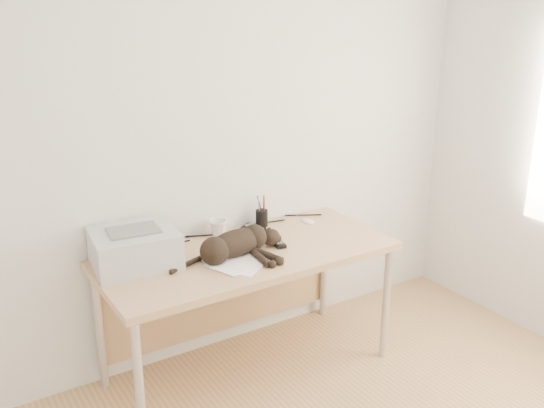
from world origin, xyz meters
TOP-DOWN VIEW (x-y plane):
  - wall_back at (0.00, 1.75)m, footprint 3.50×0.00m
  - desk at (0.00, 1.48)m, footprint 1.60×0.70m
  - printer at (-0.57, 1.54)m, footprint 0.45×0.40m
  - papers at (-0.09, 1.29)m, footprint 0.40×0.35m
  - cat at (-0.10, 1.37)m, footprint 0.68×0.32m
  - mug at (-0.03, 1.67)m, footprint 0.15×0.15m
  - pen_cup at (0.26, 1.68)m, footprint 0.07×0.07m
  - remote_grey at (0.19, 1.60)m, footprint 0.06×0.20m
  - remote_black at (0.19, 1.41)m, footprint 0.08×0.19m
  - mouse at (0.54, 1.59)m, footprint 0.07×0.11m
  - cable_tangle at (0.00, 1.70)m, footprint 1.36×0.09m

SIDE VIEW (x-z plane):
  - desk at x=0.00m, z-range 0.24..0.98m
  - papers at x=-0.09m, z-range 0.74..0.75m
  - cable_tangle at x=0.00m, z-range 0.74..0.75m
  - remote_black at x=0.19m, z-range 0.74..0.76m
  - remote_grey at x=0.19m, z-range 0.74..0.76m
  - mouse at x=0.54m, z-range 0.74..0.77m
  - mug at x=-0.03m, z-range 0.74..0.84m
  - pen_cup at x=0.26m, z-range 0.70..0.88m
  - cat at x=-0.10m, z-range 0.73..0.88m
  - printer at x=-0.57m, z-range 0.74..0.93m
  - wall_back at x=0.00m, z-range -0.45..3.05m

